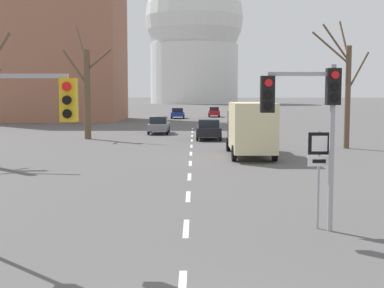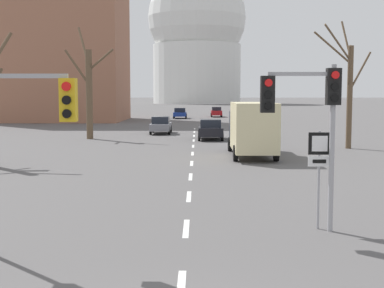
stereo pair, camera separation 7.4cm
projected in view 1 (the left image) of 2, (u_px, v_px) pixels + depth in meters
lane_stripe_0 at (182, 288)px, 10.13m from camera, size 0.16×2.00×0.01m
lane_stripe_1 at (186, 228)px, 14.61m from camera, size 0.16×2.00×0.01m
lane_stripe_2 at (188, 196)px, 19.09m from camera, size 0.16×2.00×0.01m
lane_stripe_3 at (189, 177)px, 23.56m from camera, size 0.16×2.00×0.01m
lane_stripe_4 at (190, 163)px, 28.04m from camera, size 0.16×2.00×0.01m
lane_stripe_5 at (191, 154)px, 32.52m from camera, size 0.16×2.00×0.01m
lane_stripe_6 at (191, 146)px, 37.00m from camera, size 0.16×2.00×0.01m
lane_stripe_7 at (192, 140)px, 41.48m from camera, size 0.16×2.00×0.01m
lane_stripe_8 at (192, 136)px, 45.96m from camera, size 0.16×2.00×0.01m
lane_stripe_9 at (192, 132)px, 50.44m from camera, size 0.16×2.00×0.01m
lane_stripe_10 at (193, 129)px, 54.92m from camera, size 0.16×2.00×0.01m
traffic_signal_near_right at (309, 106)px, 14.00m from camera, size 2.08×0.34×4.44m
traffic_signal_near_left at (17, 113)px, 11.85m from camera, size 2.18×0.34×4.32m
route_sign_post at (319, 162)px, 14.40m from camera, size 0.60×0.08×2.69m
sedan_near_left at (178, 113)px, 77.10m from camera, size 1.90×4.06×1.53m
sedan_near_right at (245, 130)px, 41.98m from camera, size 1.91×4.37×1.47m
sedan_mid_centre at (214, 112)px, 81.86m from camera, size 1.70×4.21×1.54m
sedan_far_left at (159, 125)px, 48.31m from camera, size 1.83×4.43×1.57m
sedan_far_right at (209, 129)px, 42.21m from camera, size 1.96×4.20×1.61m
delivery_truck at (250, 127)px, 31.00m from camera, size 2.44×7.20×3.14m
bare_tree_left_near at (87, 89)px, 42.53m from camera, size 4.06×2.90×9.09m
bare_tree_right_near at (347, 88)px, 35.18m from camera, size 3.83×3.77×8.51m
capitol_dome at (194, 36)px, 184.35m from camera, size 33.72×33.72×47.64m
apartment_block_left at (53, 40)px, 70.49m from camera, size 18.00×14.00×21.29m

